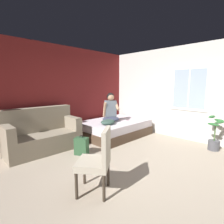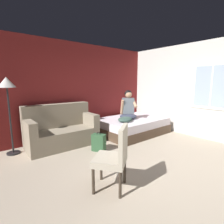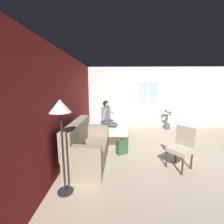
{
  "view_description": "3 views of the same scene",
  "coord_description": "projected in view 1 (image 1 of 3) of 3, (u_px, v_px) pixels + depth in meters",
  "views": [
    {
      "loc": [
        -2.36,
        -1.53,
        1.6
      ],
      "look_at": [
        0.96,
        1.75,
        0.86
      ],
      "focal_mm": 28.0,
      "sensor_mm": 36.0,
      "label": 1
    },
    {
      "loc": [
        -2.36,
        -1.53,
        1.6
      ],
      "look_at": [
        0.36,
        1.76,
        0.86
      ],
      "focal_mm": 28.0,
      "sensor_mm": 36.0,
      "label": 2
    },
    {
      "loc": [
        -4.11,
        1.85,
        1.94
      ],
      "look_at": [
        0.97,
        1.97,
        1.0
      ],
      "focal_mm": 24.0,
      "sensor_mm": 36.0,
      "label": 3
    }
  ],
  "objects": [
    {
      "name": "ground_plane",
      "position": [
        145.0,
        179.0,
        2.97
      ],
      "size": [
        40.0,
        40.0,
        0.0
      ],
      "primitive_type": "plane",
      "color": "tan"
    },
    {
      "name": "side_chair",
      "position": [
        98.0,
        159.0,
        2.54
      ],
      "size": [
        0.64,
        0.64,
        0.98
      ],
      "color": "#382D23",
      "rests_on": "ground"
    },
    {
      "name": "bed",
      "position": [
        115.0,
        128.0,
        5.5
      ],
      "size": [
        2.05,
        1.48,
        0.48
      ],
      "color": "#4C3828",
      "rests_on": "ground"
    },
    {
      "name": "wall_back_accent",
      "position": [
        53.0,
        93.0,
        4.95
      ],
      "size": [
        10.41,
        0.16,
        2.7
      ],
      "primitive_type": "cube",
      "color": "maroon",
      "rests_on": "ground"
    },
    {
      "name": "backpack",
      "position": [
        82.0,
        146.0,
        4.02
      ],
      "size": [
        0.33,
        0.35,
        0.46
      ],
      "color": "#2D5133",
      "rests_on": "ground"
    },
    {
      "name": "person_seated",
      "position": [
        111.0,
        110.0,
        5.31
      ],
      "size": [
        0.66,
        0.63,
        0.88
      ],
      "color": "#383D51",
      "rests_on": "bed"
    },
    {
      "name": "couch",
      "position": [
        42.0,
        135.0,
        4.25
      ],
      "size": [
        1.73,
        0.88,
        1.04
      ],
      "color": "gray",
      "rests_on": "ground"
    },
    {
      "name": "wall_side_with_window",
      "position": [
        205.0,
        94.0,
        4.72
      ],
      "size": [
        0.19,
        7.55,
        2.7
      ],
      "color": "silver",
      "rests_on": "ground"
    },
    {
      "name": "cell_phone",
      "position": [
        109.0,
        125.0,
        4.89
      ],
      "size": [
        0.16,
        0.13,
        0.01
      ],
      "primitive_type": "cube",
      "rotation": [
        0.0,
        0.0,
        2.12
      ],
      "color": "#B7B7BC",
      "rests_on": "bed"
    },
    {
      "name": "potted_plant",
      "position": [
        214.0,
        138.0,
        4.27
      ],
      "size": [
        0.39,
        0.37,
        0.85
      ],
      "color": "#4C4C51",
      "rests_on": "ground"
    },
    {
      "name": "throw_pillow",
      "position": [
        108.0,
        122.0,
        4.95
      ],
      "size": [
        0.55,
        0.45,
        0.14
      ],
      "primitive_type": "ellipsoid",
      "rotation": [
        0.0,
        0.0,
        0.22
      ],
      "color": "#385147",
      "rests_on": "bed"
    }
  ]
}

